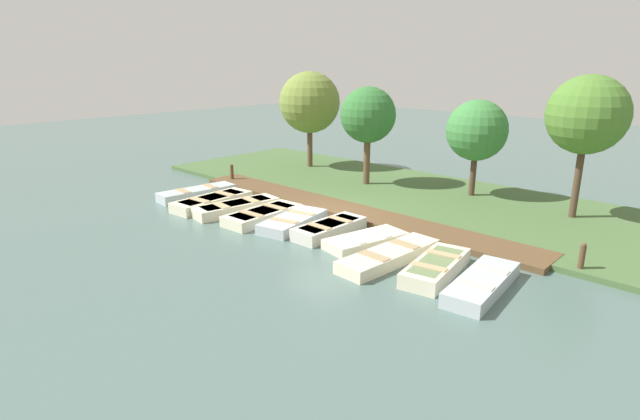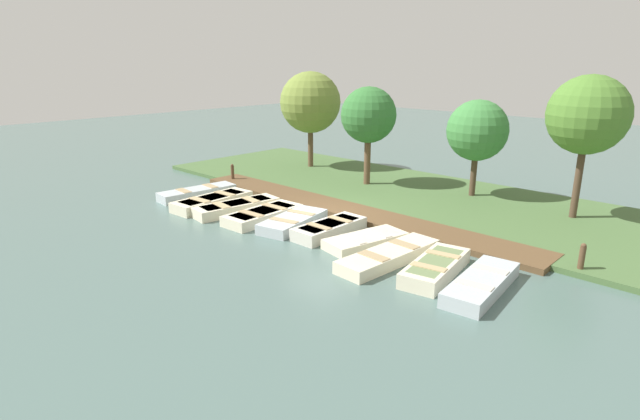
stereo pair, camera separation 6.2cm
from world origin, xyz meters
TOP-DOWN VIEW (x-y plane):
  - ground_plane at (0.00, 0.00)m, footprint 80.00×80.00m
  - shore_bank at (-5.00, 0.00)m, footprint 8.00×24.00m
  - dock_walkway at (-1.31, 0.00)m, footprint 1.59×15.60m
  - rowboat_0 at (1.33, -6.02)m, footprint 3.36×1.26m
  - rowboat_1 at (1.70, -4.36)m, footprint 3.37×1.34m
  - rowboat_2 at (1.53, -3.04)m, footprint 3.47×1.48m
  - rowboat_3 at (1.47, -1.53)m, footprint 3.09×1.33m
  - rowboat_4 at (1.24, -0.19)m, footprint 3.01×1.74m
  - rowboat_5 at (0.98, 1.31)m, footprint 2.73×1.03m
  - rowboat_6 at (0.95, 2.84)m, footprint 2.87×1.66m
  - rowboat_7 at (1.53, 4.16)m, footprint 3.65×1.24m
  - rowboat_8 at (1.42, 5.62)m, footprint 2.94×1.49m
  - rowboat_9 at (1.49, 6.98)m, footprint 3.15×1.34m
  - mooring_post_near at (-1.32, -7.07)m, footprint 0.16×0.16m
  - mooring_post_far at (-1.32, 8.46)m, footprint 0.16×0.16m
  - park_tree_far_left at (-6.04, -6.49)m, footprint 3.13×3.13m
  - park_tree_left at (-5.00, -1.85)m, footprint 2.47×2.47m
  - park_tree_center at (-6.44, 2.63)m, footprint 2.47×2.47m
  - park_tree_right at (-6.11, 6.73)m, footprint 2.70×2.70m

SIDE VIEW (x-z plane):
  - ground_plane at x=0.00m, z-range 0.00..0.00m
  - shore_bank at x=-5.00m, z-range 0.00..0.18m
  - dock_walkway at x=-1.31m, z-range 0.00..0.19m
  - rowboat_6 at x=0.95m, z-range 0.00..0.34m
  - rowboat_7 at x=1.53m, z-range 0.00..0.38m
  - rowboat_4 at x=1.24m, z-range 0.00..0.39m
  - rowboat_3 at x=1.47m, z-range 0.00..0.40m
  - rowboat_0 at x=1.33m, z-range 0.00..0.40m
  - rowboat_9 at x=1.49m, z-range 0.00..0.40m
  - rowboat_2 at x=1.53m, z-range 0.00..0.41m
  - rowboat_1 at x=1.70m, z-range 0.00..0.42m
  - rowboat_5 at x=0.98m, z-range 0.00..0.44m
  - rowboat_8 at x=1.42m, z-range 0.00..0.44m
  - mooring_post_near at x=-1.32m, z-range 0.00..0.91m
  - mooring_post_far at x=-1.32m, z-range 0.00..0.91m
  - park_tree_center at x=-6.44m, z-range 0.81..4.94m
  - park_tree_left at x=-5.00m, z-range 1.00..5.54m
  - park_tree_far_left at x=-6.04m, z-range 0.97..6.07m
  - park_tree_right at x=-6.11m, z-range 1.22..6.40m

